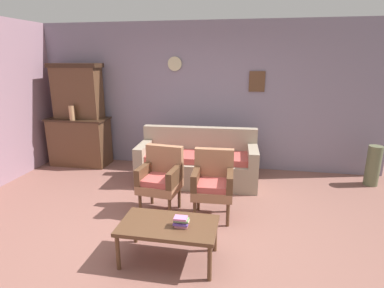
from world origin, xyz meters
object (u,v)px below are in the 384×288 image
(side_cabinet, at_px, (80,141))
(coffee_table, at_px, (168,228))
(armchair_by_doorway, at_px, (161,177))
(floral_couch, at_px, (198,164))
(book_stack_on_table, at_px, (181,222))
(vase_on_cabinet, at_px, (72,113))
(floor_vase_by_wall, at_px, (373,166))
(armchair_near_couch_end, at_px, (213,181))

(side_cabinet, height_order, coffee_table, side_cabinet)
(coffee_table, bearing_deg, armchair_by_doorway, 109.73)
(floral_couch, relative_size, book_stack_on_table, 12.68)
(vase_on_cabinet, xyz_separation_m, floral_couch, (2.43, -0.30, -0.74))
(vase_on_cabinet, relative_size, floor_vase_by_wall, 0.40)
(coffee_table, bearing_deg, vase_on_cabinet, 135.30)
(side_cabinet, xyz_separation_m, armchair_near_couch_end, (2.83, -1.63, 0.03))
(vase_on_cabinet, bearing_deg, floor_vase_by_wall, 0.94)
(armchair_near_couch_end, relative_size, book_stack_on_table, 5.68)
(side_cabinet, distance_m, armchair_near_couch_end, 3.26)
(vase_on_cabinet, bearing_deg, book_stack_on_table, -43.37)
(floral_couch, height_order, floor_vase_by_wall, floral_couch)
(floor_vase_by_wall, bearing_deg, armchair_near_couch_end, -148.41)
(vase_on_cabinet, relative_size, coffee_table, 0.27)
(armchair_by_doorway, height_order, floor_vase_by_wall, armchair_by_doorway)
(side_cabinet, distance_m, floor_vase_by_wall, 5.32)
(armchair_by_doorway, xyz_separation_m, armchair_near_couch_end, (0.72, -0.03, 0.00))
(side_cabinet, xyz_separation_m, vase_on_cabinet, (0.00, -0.19, 0.60))
(floor_vase_by_wall, bearing_deg, vase_on_cabinet, -179.06)
(floral_couch, height_order, armchair_by_doorway, same)
(armchair_by_doorway, relative_size, coffee_table, 0.90)
(coffee_table, bearing_deg, floral_couch, 91.39)
(floral_couch, relative_size, coffee_table, 2.01)
(side_cabinet, distance_m, vase_on_cabinet, 0.63)
(side_cabinet, relative_size, floral_couch, 0.57)
(side_cabinet, distance_m, book_stack_on_table, 3.74)
(side_cabinet, relative_size, armchair_by_doorway, 1.28)
(floral_couch, xyz_separation_m, floor_vase_by_wall, (2.88, 0.39, 0.01))
(floral_couch, xyz_separation_m, coffee_table, (0.05, -2.16, 0.05))
(book_stack_on_table, bearing_deg, floor_vase_by_wall, 43.67)
(floral_couch, bearing_deg, armchair_by_doorway, -106.18)
(book_stack_on_table, bearing_deg, floral_couch, 95.08)
(armchair_near_couch_end, height_order, coffee_table, armchair_near_couch_end)
(vase_on_cabinet, bearing_deg, side_cabinet, 91.19)
(armchair_by_doorway, height_order, coffee_table, armchair_by_doorway)
(book_stack_on_table, xyz_separation_m, floor_vase_by_wall, (2.69, 2.56, -0.13))
(armchair_by_doorway, bearing_deg, book_stack_on_table, -64.21)
(floor_vase_by_wall, bearing_deg, side_cabinet, 178.92)
(armchair_by_doorway, xyz_separation_m, coffee_table, (0.37, -1.05, -0.12))
(armchair_near_couch_end, bearing_deg, book_stack_on_table, -100.93)
(side_cabinet, bearing_deg, floral_couch, -11.28)
(floral_couch, xyz_separation_m, armchair_near_couch_end, (0.39, -1.14, 0.17))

